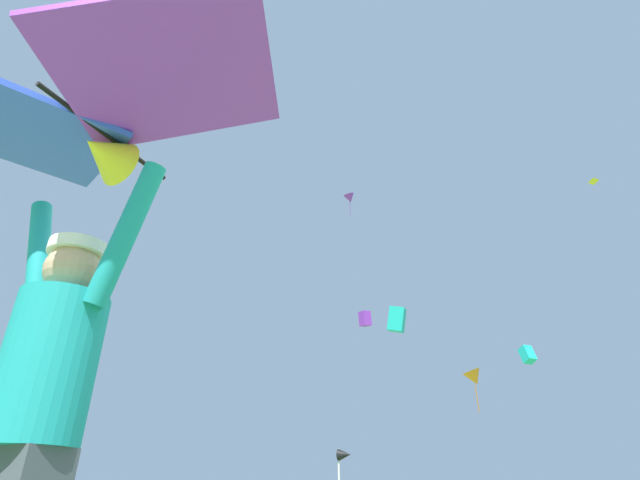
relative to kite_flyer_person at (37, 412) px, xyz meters
name	(u,v)px	position (x,y,z in m)	size (l,w,h in m)	color
kite_flyer_person	(37,412)	(0.00, 0.00, 0.00)	(0.81, 0.35, 1.92)	#424751
held_stunt_kite	(96,117)	(0.00, -0.09, 1.32)	(2.05, 1.09, 0.42)	black
distant_kite_yellow_low_right	(593,181)	(7.13, 33.63, 20.12)	(0.54, 0.55, 0.23)	yellow
distant_kite_purple_high_right	(350,198)	(-8.22, 24.28, 17.44)	(0.99, 1.07, 1.76)	purple
distant_kite_teal_low_left	(397,320)	(-5.52, 23.87, 8.49)	(1.17, 1.05, 1.54)	#19B2AD
distant_kite_teal_high_left	(527,355)	(0.43, 32.45, 7.91)	(1.11, 1.13, 1.20)	#19B2AD
distant_kite_orange_mid_right	(474,378)	(-3.45, 35.09, 7.33)	(1.55, 1.57, 3.13)	orange
distant_kite_purple_far_center	(365,319)	(-5.76, 19.40, 7.19)	(0.58, 0.69, 0.77)	purple
marker_flag	(344,460)	(-2.64, 9.09, 0.46)	(0.30, 0.24, 1.61)	silver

